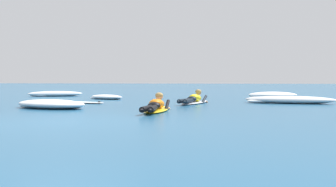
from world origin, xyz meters
name	(u,v)px	position (x,y,z in m)	size (l,w,h in m)	color
ground_plane	(159,99)	(0.00, 10.00, 0.00)	(120.00, 120.00, 0.00)	#235B84
surfer_near	(156,106)	(1.26, 2.86, 0.14)	(0.61, 2.67, 0.54)	yellow
surfer_far	(194,100)	(1.88, 6.60, 0.13)	(1.02, 2.70, 0.54)	silver
drifting_surfboard	(80,102)	(-2.17, 6.32, 0.03)	(2.15, 1.23, 0.16)	white
whitewater_front	(107,97)	(-2.14, 9.27, 0.09)	(1.76, 1.27, 0.20)	white
whitewater_mid_left	(290,100)	(5.21, 7.35, 0.12)	(3.24, 1.42, 0.27)	white
whitewater_mid_right	(51,104)	(-2.02, 3.59, 0.12)	(2.61, 1.88, 0.26)	white
whitewater_back	(273,95)	(4.92, 11.53, 0.13)	(2.35, 1.50, 0.29)	white
whitewater_far_band	(56,94)	(-5.56, 11.73, 0.12)	(2.69, 1.67, 0.26)	white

